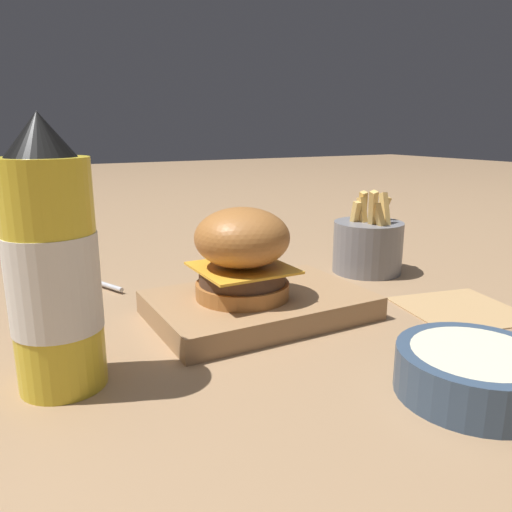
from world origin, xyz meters
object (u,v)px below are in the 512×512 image
burger (242,253)px  fries_basket (368,246)px  spoon (71,274)px  ketchup_bottle (53,270)px  side_bowl (475,371)px  serving_board (256,306)px

burger → fries_basket: size_ratio=0.83×
fries_basket → spoon: bearing=155.7°
ketchup_bottle → spoon: bearing=80.1°
fries_basket → spoon: (-0.43, 0.20, -0.04)m
ketchup_bottle → spoon: ketchup_bottle is taller
fries_basket → side_bowl: size_ratio=1.02×
burger → spoon: bearing=119.2°
ketchup_bottle → spoon: size_ratio=1.45×
ketchup_bottle → spoon: 0.37m
ketchup_bottle → side_bowl: size_ratio=1.78×
serving_board → side_bowl: 0.27m
serving_board → spoon: bearing=121.7°
ketchup_bottle → fries_basket: (0.50, 0.16, -0.07)m
spoon → fries_basket: bearing=-137.1°
spoon → ketchup_bottle: bearing=147.3°
spoon → side_bowl: bearing=-177.8°
burger → fries_basket: (0.28, 0.09, -0.04)m
fries_basket → spoon: size_ratio=0.83×
ketchup_bottle → fries_basket: bearing=17.5°
serving_board → fries_basket: fries_basket is taller
serving_board → fries_basket: (0.26, 0.09, 0.03)m
serving_board → side_bowl: size_ratio=1.93×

